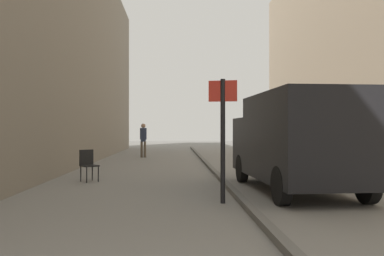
{
  "coord_description": "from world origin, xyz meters",
  "views": [
    {
      "loc": [
        0.16,
        -1.73,
        1.54
      ],
      "look_at": [
        0.71,
        10.7,
        1.59
      ],
      "focal_mm": 37.72,
      "sensor_mm": 36.0,
      "label": 1
    }
  ],
  "objects_px": {
    "pedestrian_main_foreground": "(143,138)",
    "street_sign_post": "(223,129)",
    "cafe_chair_near_window": "(88,163)",
    "delivery_van": "(294,140)"
  },
  "relations": [
    {
      "from": "street_sign_post",
      "to": "delivery_van",
      "type": "bearing_deg",
      "value": -128.22
    },
    {
      "from": "pedestrian_main_foreground",
      "to": "street_sign_post",
      "type": "bearing_deg",
      "value": -68.9
    },
    {
      "from": "pedestrian_main_foreground",
      "to": "cafe_chair_near_window",
      "type": "xyz_separation_m",
      "value": [
        -0.85,
        -10.26,
        -0.54
      ]
    },
    {
      "from": "pedestrian_main_foreground",
      "to": "delivery_van",
      "type": "bearing_deg",
      "value": -59.23
    },
    {
      "from": "pedestrian_main_foreground",
      "to": "street_sign_post",
      "type": "xyz_separation_m",
      "value": [
        2.72,
        -13.96,
        0.46
      ]
    },
    {
      "from": "street_sign_post",
      "to": "pedestrian_main_foreground",
      "type": "bearing_deg",
      "value": -64.69
    },
    {
      "from": "pedestrian_main_foreground",
      "to": "cafe_chair_near_window",
      "type": "bearing_deg",
      "value": -84.68
    },
    {
      "from": "delivery_van",
      "to": "street_sign_post",
      "type": "distance_m",
      "value": 2.51
    },
    {
      "from": "cafe_chair_near_window",
      "to": "street_sign_post",
      "type": "bearing_deg",
      "value": 95.01
    },
    {
      "from": "pedestrian_main_foreground",
      "to": "street_sign_post",
      "type": "height_order",
      "value": "street_sign_post"
    }
  ]
}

